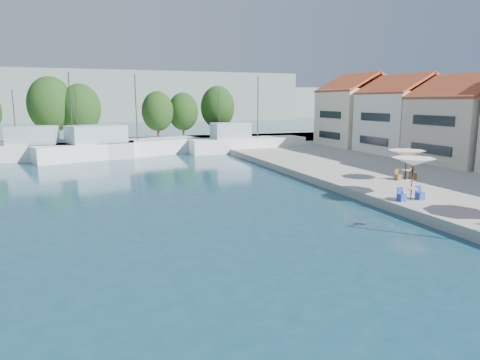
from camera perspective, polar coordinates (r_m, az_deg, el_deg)
name	(u,v)px	position (r m, az deg, el deg)	size (l,w,h in m)	color
quay_right	(474,171)	(44.26, 28.74, 1.02)	(32.00, 92.00, 0.60)	#9F998F
quay_far	(108,144)	(66.16, -17.20, 4.58)	(90.00, 16.00, 0.60)	#9F998F
hill_west	(22,96)	(159.93, -27.10, 9.89)	(180.00, 40.00, 16.00)	gray
hill_east	(210,102)	(185.93, -3.99, 10.31)	(140.00, 40.00, 12.00)	gray
building_04	(468,117)	(47.32, 28.15, 7.36)	(9.00, 8.80, 9.20)	beige
building_05	(404,113)	(53.78, 21.02, 8.39)	(8.40, 8.80, 9.70)	white
building_06	(358,109)	(60.88, 15.46, 9.10)	(9.00, 8.80, 10.20)	beige
trawler_02	(54,150)	(53.44, -23.58, 3.69)	(17.37, 6.25, 10.20)	white
trawler_03	(118,147)	(53.78, -15.98, 4.20)	(21.08, 11.33, 10.20)	white
trawler_04	(244,143)	(56.54, 0.55, 4.89)	(15.57, 4.53, 10.20)	white
tree_04	(50,105)	(68.24, -23.95, 9.18)	(6.41, 6.41, 9.49)	#3F2B19
tree_05	(81,108)	(67.64, -20.49, 8.93)	(5.74, 5.74, 8.49)	#3F2B19
tree_06	(158,111)	(70.68, -10.93, 8.98)	(5.09, 5.09, 7.54)	#3F2B19
tree_07	(183,112)	(72.18, -7.60, 9.03)	(4.97, 4.97, 7.35)	#3F2B19
tree_08	(218,107)	(73.90, -3.00, 9.65)	(5.75, 5.75, 8.51)	#3F2B19
umbrella_white	(413,162)	(29.58, 22.10, 2.27)	(2.75, 2.75, 2.41)	black
umbrella_cream	(407,154)	(35.01, 21.32, 3.31)	(2.76, 2.76, 2.30)	black
cafe_table_02	(411,196)	(28.18, 21.84, -1.97)	(1.82, 0.70, 0.76)	black
cafe_table_03	(406,176)	(35.50, 21.21, 0.52)	(1.82, 0.70, 0.76)	black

